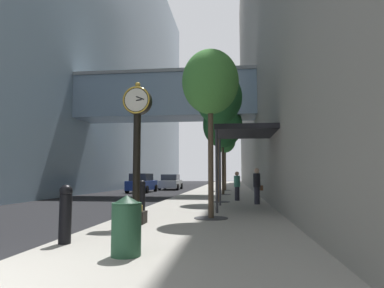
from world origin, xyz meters
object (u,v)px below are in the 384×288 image
Objects in this scene: street_tree_far at (225,141)px; pedestrian_walking at (257,185)px; street_tree_mid_near at (219,98)px; bollard_nearest at (65,213)px; pedestrian_by_clock at (237,185)px; car_silver_mid at (171,182)px; bollard_third at (142,195)px; trash_bin at (126,225)px; car_blue_near at (142,183)px; street_tree_mid_far at (223,125)px; street_tree_near at (210,83)px; street_clock at (137,145)px.

street_tree_far is 3.30× the size of pedestrian_walking.
bollard_nearest is at bearing -103.62° from street_tree_mid_near.
pedestrian_by_clock is 0.36× the size of car_silver_mid.
trash_bin is at bearing -77.07° from bollard_third.
street_tree_mid_far is at bearing -34.08° from car_blue_near.
street_tree_near is 6.90m from pedestrian_walking.
street_tree_near is 3.25× the size of pedestrian_walking.
trash_bin is (1.58, -0.89, -0.09)m from bollard_nearest.
street_tree_mid_near is 13.15m from trash_bin.
pedestrian_by_clock is at bearing -52.25° from car_blue_near.
bollard_third is (-0.63, 3.00, -1.66)m from street_clock.
bollard_nearest is at bearing -78.70° from car_blue_near.
trash_bin is (-1.14, -12.13, -4.96)m from street_tree_mid_near.
bollard_nearest is 0.27× the size of car_silver_mid.
pedestrian_walking is (4.59, 10.07, 0.28)m from bollard_nearest.
street_tree_far is (2.72, 18.80, 3.88)m from bollard_third.
bollard_nearest is 11.07m from pedestrian_walking.
car_blue_near is at bearing -165.92° from street_tree_far.
car_blue_near is at bearing 104.66° from street_clock.
street_tree_far reaches higher than street_tree_near.
car_silver_mid is at bearing 112.22° from pedestrian_walking.
street_clock is at bearing -78.11° from bollard_third.
car_silver_mid is at bearing 145.65° from street_tree_far.
pedestrian_by_clock is (3.66, 12.32, 0.20)m from bollard_nearest.
street_clock is 0.60× the size of street_tree_mid_near.
street_tree_mid_near is 4.38× the size of pedestrian_by_clock.
street_tree_far reaches higher than bollard_third.
pedestrian_walking reaches higher than pedestrian_by_clock.
street_clock is 3.49m from bollard_nearest.
street_tree_mid_near reaches higher than street_tree_mid_far.
pedestrian_by_clock reaches higher than bollard_third.
street_tree_near reaches higher than bollard_third.
street_tree_mid_near is 1.59× the size of car_blue_near.
street_tree_far is at bearing 90.00° from street_tree_mid_far.
street_tree_near is (2.72, -1.55, 3.84)m from bollard_third.
pedestrian_by_clock is 17.75m from car_silver_mid.
street_clock is at bearing -104.25° from street_tree_mid_near.
street_tree_near is 20.27m from car_blue_near.
bollard_third is at bearing 90.00° from bollard_nearest.
bollard_third is at bearing -102.77° from street_tree_mid_far.
street_tree_near is 20.35m from street_tree_far.
street_tree_far reaches higher than car_silver_mid.
car_silver_mid is (-5.77, 17.51, -4.86)m from street_tree_mid_near.
bollard_third is 4.96m from street_tree_near.
street_tree_mid_far is 9.84m from car_blue_near.
street_tree_near is 13.58m from street_tree_mid_far.
street_tree_near is at bearing -68.44° from car_blue_near.
car_blue_near is at bearing 127.75° from pedestrian_by_clock.
street_tree_far is (0.00, 20.35, 0.04)m from street_tree_near.
car_blue_near is (-5.22, 19.97, -1.63)m from street_clock.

